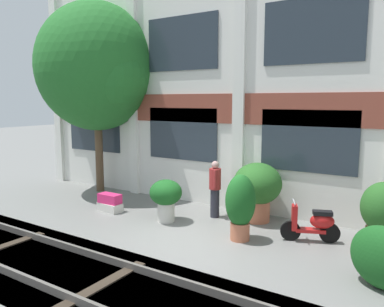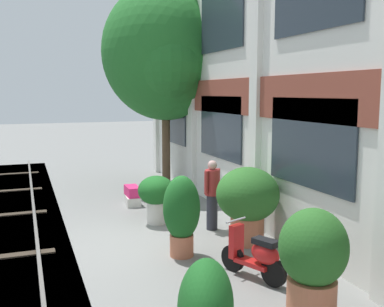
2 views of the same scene
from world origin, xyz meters
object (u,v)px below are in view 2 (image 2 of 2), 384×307
(potted_plant_square_trough, at_px, (132,196))
(scooter_second_parked, at_px, (256,255))
(potted_plant_fluted_column, at_px, (313,258))
(topiary_hedge, at_px, (206,305))
(resident_by_doorway, at_px, (212,193))
(broadleaf_tree, at_px, (165,56))
(potted_plant_stone_basin, at_px, (248,199))
(potted_plant_ribbed_drum, at_px, (156,194))
(potted_plant_glazed_jar, at_px, (182,212))

(potted_plant_square_trough, xyz_separation_m, scooter_second_parked, (5.88, 0.78, 0.18))
(potted_plant_fluted_column, bearing_deg, topiary_hedge, -84.12)
(potted_plant_square_trough, height_order, resident_by_doorway, resident_by_doorway)
(broadleaf_tree, xyz_separation_m, potted_plant_fluted_column, (9.52, -0.83, -3.53))
(broadleaf_tree, height_order, potted_plant_square_trough, broadleaf_tree)
(resident_by_doorway, bearing_deg, topiary_hedge, 128.03)
(potted_plant_stone_basin, distance_m, potted_plant_ribbed_drum, 2.55)
(potted_plant_glazed_jar, bearing_deg, potted_plant_ribbed_drum, 176.01)
(potted_plant_fluted_column, relative_size, potted_plant_glazed_jar, 1.00)
(potted_plant_fluted_column, bearing_deg, potted_plant_ribbed_drum, -172.05)
(topiary_hedge, bearing_deg, potted_plant_square_trough, 173.74)
(potted_plant_fluted_column, xyz_separation_m, resident_by_doorway, (-4.37, 0.33, -0.01))
(potted_plant_fluted_column, height_order, topiary_hedge, potted_plant_fluted_column)
(potted_plant_ribbed_drum, xyz_separation_m, potted_plant_square_trough, (-2.02, -0.13, -0.48))
(broadleaf_tree, xyz_separation_m, potted_plant_stone_basin, (6.32, -0.18, -3.45))
(potted_plant_glazed_jar, height_order, potted_plant_square_trough, potted_plant_glazed_jar)
(potted_plant_square_trough, distance_m, resident_by_doorway, 3.27)
(potted_plant_stone_basin, xyz_separation_m, topiary_hedge, (3.38, -2.35, -0.40))
(broadleaf_tree, xyz_separation_m, potted_plant_glazed_jar, (6.53, -1.73, -3.54))
(potted_plant_fluted_column, distance_m, potted_plant_glazed_jar, 3.12)
(potted_plant_glazed_jar, relative_size, resident_by_doorway, 0.98)
(potted_plant_square_trough, distance_m, topiary_hedge, 7.57)
(resident_by_doorway, distance_m, topiary_hedge, 4.98)
(potted_plant_stone_basin, height_order, resident_by_doorway, potted_plant_stone_basin)
(scooter_second_parked, bearing_deg, potted_plant_ribbed_drum, -13.18)
(broadleaf_tree, distance_m, potted_plant_ribbed_drum, 5.81)
(potted_plant_glazed_jar, distance_m, potted_plant_square_trough, 4.40)
(potted_plant_ribbed_drum, height_order, potted_plant_square_trough, potted_plant_ribbed_drum)
(potted_plant_fluted_column, relative_size, scooter_second_parked, 1.23)
(potted_plant_stone_basin, xyz_separation_m, scooter_second_parked, (1.74, -0.75, -0.54))
(potted_plant_fluted_column, height_order, potted_plant_glazed_jar, same)
(potted_plant_square_trough, bearing_deg, scooter_second_parked, 7.52)
(potted_plant_stone_basin, relative_size, scooter_second_parked, 1.26)
(potted_plant_stone_basin, relative_size, resident_by_doorway, 1.00)
(potted_plant_fluted_column, height_order, scooter_second_parked, potted_plant_fluted_column)
(topiary_hedge, bearing_deg, resident_by_doorway, 155.87)
(broadleaf_tree, distance_m, potted_plant_fluted_column, 10.19)
(potted_plant_glazed_jar, bearing_deg, scooter_second_parked, 27.93)
(topiary_hedge, bearing_deg, broadleaf_tree, 165.40)
(broadleaf_tree, relative_size, potted_plant_ribbed_drum, 5.74)
(potted_plant_ribbed_drum, bearing_deg, potted_plant_glazed_jar, -3.99)
(potted_plant_ribbed_drum, relative_size, resident_by_doorway, 0.72)
(potted_plant_stone_basin, height_order, scooter_second_parked, potted_plant_stone_basin)
(scooter_second_parked, height_order, resident_by_doorway, resident_by_doorway)
(potted_plant_stone_basin, height_order, topiary_hedge, potted_plant_stone_basin)
(potted_plant_ribbed_drum, height_order, potted_plant_glazed_jar, potted_plant_glazed_jar)
(potted_plant_stone_basin, bearing_deg, topiary_hedge, -34.82)
(potted_plant_stone_basin, height_order, potted_plant_ribbed_drum, potted_plant_stone_basin)
(potted_plant_square_trough, relative_size, resident_by_doorway, 0.50)
(potted_plant_square_trough, bearing_deg, potted_plant_ribbed_drum, 3.71)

